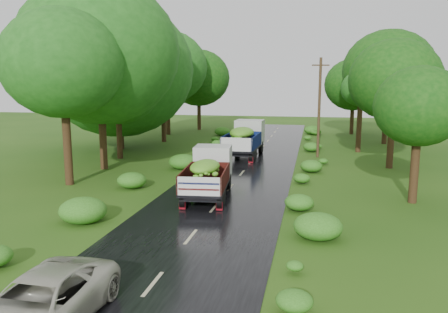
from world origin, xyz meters
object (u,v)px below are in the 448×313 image
(car, at_px, (40,305))
(utility_pole, at_px, (319,107))
(truck_far, at_px, (245,137))
(truck_near, at_px, (209,171))

(car, xyz_separation_m, utility_pole, (6.51, 26.04, 3.26))
(car, bearing_deg, utility_pole, 75.66)
(truck_far, xyz_separation_m, car, (-0.91, -25.23, -0.87))
(truck_far, bearing_deg, utility_pole, 10.06)
(utility_pole, bearing_deg, truck_far, 173.93)
(truck_far, height_order, utility_pole, utility_pole)
(truck_near, distance_m, truck_far, 12.42)
(truck_near, relative_size, utility_pole, 0.76)
(truck_far, distance_m, car, 25.26)
(car, relative_size, utility_pole, 0.62)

